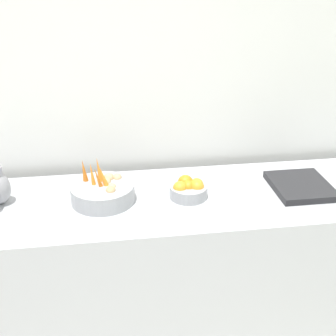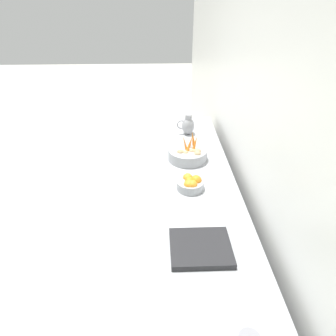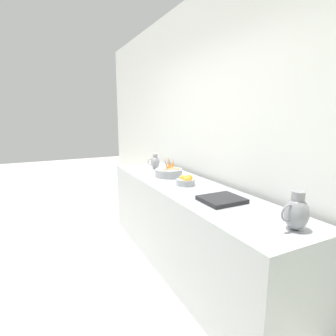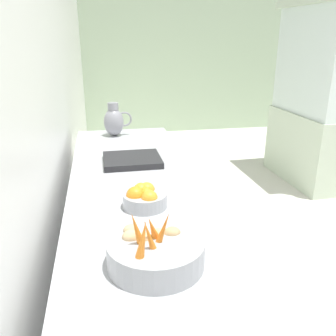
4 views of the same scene
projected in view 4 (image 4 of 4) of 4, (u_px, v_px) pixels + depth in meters
tile_wall_left at (38, 61)px, 1.82m from camera, size 0.10×8.90×3.00m
back_wall_green at (306, 44)px, 6.54m from camera, size 8.00×0.10×3.00m
prep_counter at (145, 284)px, 1.80m from camera, size 0.70×2.85×0.90m
vegetable_colander at (155, 251)px, 1.18m from camera, size 0.32×0.32×0.22m
orange_bowl at (144, 197)px, 1.59m from camera, size 0.20×0.20×0.10m
metal_pitcher_tall at (114, 121)px, 2.74m from camera, size 0.21×0.15×0.25m
counter_sink_basin at (132, 160)px, 2.17m from camera, size 0.34×0.30×0.04m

